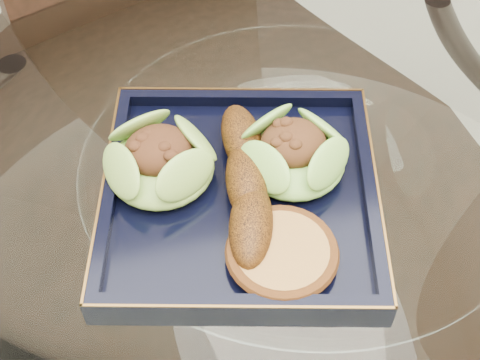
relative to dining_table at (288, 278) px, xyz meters
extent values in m
cylinder|color=white|center=(0.00, 0.00, 0.16)|extent=(1.10, 1.10, 0.01)
torus|color=black|center=(0.00, 0.00, 0.16)|extent=(1.13, 1.13, 0.02)
cylinder|color=black|center=(0.28, 0.28, -0.22)|extent=(0.04, 0.04, 0.75)
cylinder|color=black|center=(-0.28, 0.28, -0.22)|extent=(0.04, 0.04, 0.75)
cube|color=#321A10|center=(-0.04, 0.27, -0.14)|extent=(0.53, 0.53, 0.04)
cylinder|color=#321A10|center=(0.19, 0.17, -0.38)|extent=(0.03, 0.03, 0.44)
cylinder|color=#321A10|center=(-0.26, 0.37, -0.38)|extent=(0.03, 0.03, 0.44)
cylinder|color=#321A10|center=(0.06, 0.50, -0.38)|extent=(0.03, 0.03, 0.44)
cube|color=black|center=(-0.06, 0.00, 0.17)|extent=(0.33, 0.33, 0.02)
ellipsoid|color=olive|center=(-0.13, 0.04, 0.20)|extent=(0.11, 0.11, 0.04)
ellipsoid|color=#5EA630|center=(0.00, 0.02, 0.20)|extent=(0.12, 0.12, 0.04)
ellipsoid|color=#562D09|center=(-0.05, 0.00, 0.20)|extent=(0.07, 0.20, 0.04)
cylinder|color=#AC8039|center=(-0.04, -0.08, 0.19)|extent=(0.12, 0.12, 0.02)
camera|label=1|loc=(-0.15, -0.39, 0.70)|focal=50.00mm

